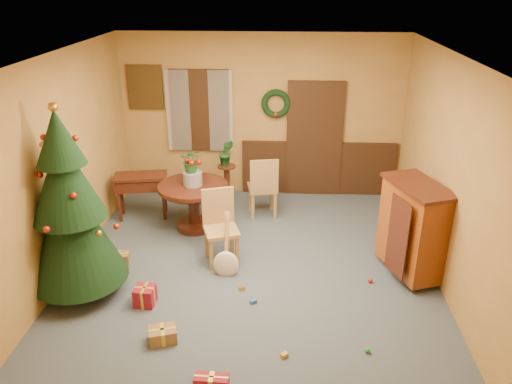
# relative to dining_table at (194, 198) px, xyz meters

# --- Properties ---
(room_envelope) EXTENTS (5.50, 5.50, 5.50)m
(room_envelope) POSITION_rel_dining_table_xyz_m (1.20, 1.52, 0.58)
(room_envelope) COLOR #384252
(room_envelope) RESTS_ON ground
(dining_table) EXTENTS (1.10, 1.10, 0.76)m
(dining_table) POSITION_rel_dining_table_xyz_m (0.00, 0.00, 0.00)
(dining_table) COLOR black
(dining_table) RESTS_ON floor
(urn) EXTENTS (0.30, 0.30, 0.22)m
(urn) POSITION_rel_dining_table_xyz_m (0.00, 0.00, 0.34)
(urn) COLOR slate
(urn) RESTS_ON dining_table
(centerpiece_plant) EXTENTS (0.34, 0.29, 0.37)m
(centerpiece_plant) POSITION_rel_dining_table_xyz_m (0.00, 0.00, 0.63)
(centerpiece_plant) COLOR #1E4C23
(centerpiece_plant) RESTS_ON urn
(chair_near) EXTENTS (0.58, 0.58, 1.06)m
(chair_near) POSITION_rel_dining_table_xyz_m (0.54, -0.91, 0.03)
(chair_near) COLOR olive
(chair_near) RESTS_ON floor
(chair_far) EXTENTS (0.54, 0.54, 1.06)m
(chair_far) POSITION_rel_dining_table_xyz_m (1.08, 0.48, 0.04)
(chair_far) COLOR olive
(chair_far) RESTS_ON floor
(guitar) EXTENTS (0.51, 0.62, 0.81)m
(guitar) POSITION_rel_dining_table_xyz_m (0.66, -1.34, -0.12)
(guitar) COLOR #F0DFC8
(guitar) RESTS_ON floor
(plant_stand) EXTENTS (0.31, 0.31, 0.79)m
(plant_stand) POSITION_rel_dining_table_xyz_m (0.44, 0.79, -0.04)
(plant_stand) COLOR black
(plant_stand) RESTS_ON floor
(stand_plant) EXTENTS (0.28, 0.23, 0.46)m
(stand_plant) POSITION_rel_dining_table_xyz_m (0.44, 0.79, 0.49)
(stand_plant) COLOR #19471E
(stand_plant) RESTS_ON plant_stand
(christmas_tree) EXTENTS (1.21, 1.21, 2.49)m
(christmas_tree) POSITION_rel_dining_table_xyz_m (-1.15, -1.83, 0.65)
(christmas_tree) COLOR #382111
(christmas_tree) RESTS_ON floor
(writing_desk) EXTENTS (0.91, 0.56, 0.76)m
(writing_desk) POSITION_rel_dining_table_xyz_m (-0.94, 0.37, 0.04)
(writing_desk) COLOR black
(writing_desk) RESTS_ON floor
(sideboard) EXTENTS (0.87, 1.16, 1.33)m
(sideboard) POSITION_rel_dining_table_xyz_m (3.15, -1.14, 0.18)
(sideboard) COLOR #561F09
(sideboard) RESTS_ON floor
(gift_a) EXTENTS (0.36, 0.30, 0.16)m
(gift_a) POSITION_rel_dining_table_xyz_m (0.10, -2.71, -0.45)
(gift_a) COLOR brown
(gift_a) RESTS_ON floor
(gift_b) EXTENTS (0.25, 0.25, 0.25)m
(gift_b) POSITION_rel_dining_table_xyz_m (-0.27, -2.05, -0.41)
(gift_b) COLOR maroon
(gift_b) RESTS_ON floor
(gift_c) EXTENTS (0.32, 0.25, 0.16)m
(gift_c) POSITION_rel_dining_table_xyz_m (-0.90, -1.13, -0.45)
(gift_c) COLOR brown
(gift_c) RESTS_ON floor
(gift_d) EXTENTS (0.35, 0.15, 0.12)m
(gift_d) POSITION_rel_dining_table_xyz_m (0.74, -3.34, -0.47)
(gift_d) COLOR maroon
(gift_d) RESTS_ON floor
(toy_a) EXTENTS (0.09, 0.09, 0.05)m
(toy_a) POSITION_rel_dining_table_xyz_m (1.07, -1.96, -0.51)
(toy_a) COLOR blue
(toy_a) RESTS_ON floor
(toy_b) EXTENTS (0.06, 0.06, 0.06)m
(toy_b) POSITION_rel_dining_table_xyz_m (2.37, -2.77, -0.50)
(toy_b) COLOR #258A33
(toy_b) RESTS_ON floor
(toy_c) EXTENTS (0.09, 0.09, 0.05)m
(toy_c) POSITION_rel_dining_table_xyz_m (1.47, -2.89, -0.51)
(toy_c) COLOR #BC9023
(toy_c) RESTS_ON floor
(toy_d) EXTENTS (0.06, 0.06, 0.06)m
(toy_d) POSITION_rel_dining_table_xyz_m (2.60, -1.41, -0.50)
(toy_d) COLOR red
(toy_d) RESTS_ON floor
(toy_e) EXTENTS (0.09, 0.08, 0.05)m
(toy_e) POSITION_rel_dining_table_xyz_m (0.90, -1.68, -0.51)
(toy_e) COLOR #C1852D
(toy_e) RESTS_ON floor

